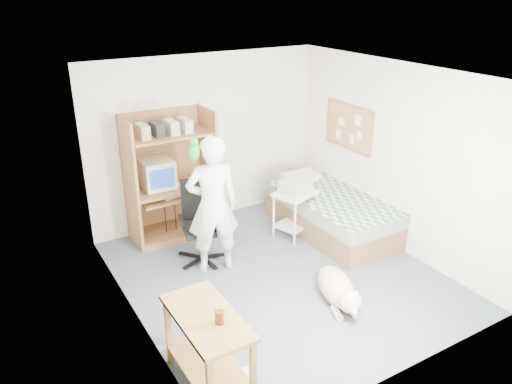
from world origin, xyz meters
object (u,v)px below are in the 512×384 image
Objects in this scene: dog at (338,289)px; bed at (331,214)px; computer_hutch at (171,181)px; side_desk at (208,339)px; person at (213,205)px; printer_cart at (295,207)px; office_chair at (201,233)px.

bed is at bearing 73.50° from dog.
side_desk is at bearing -106.14° from computer_hutch.
computer_hutch reaches higher than dog.
computer_hutch is 0.89× the size of bed.
side_desk is 0.93× the size of dog.
dog is (0.88, -1.39, -0.70)m from person.
bed reaches higher than dog.
printer_cart reaches higher than bed.
dog is at bearing -69.41° from computer_hutch.
office_chair reaches higher than printer_cart.
office_chair reaches higher than bed.
person is at bearing 141.49° from dog.
office_chair is at bearing 66.63° from side_desk.
office_chair is (-1.95, 0.26, 0.09)m from bed.
computer_hutch reaches higher than bed.
person reaches higher than dog.
side_desk reaches higher than bed.
printer_cart is at bearing 10.95° from office_chair.
office_chair reaches higher than dog.
office_chair is at bearing 137.55° from dog.
computer_hutch reaches higher than side_desk.
side_desk is at bearing -99.56° from office_chair.
person is (0.09, -1.16, 0.06)m from computer_hutch.
person reaches higher than side_desk.
dog is at bearing -125.85° from bed.
side_desk is at bearing -148.84° from dog.
office_chair is at bearing -86.73° from computer_hutch.
side_desk is 3.08m from printer_cart.
side_desk is 0.57× the size of person.
office_chair is 1.59× the size of printer_cart.
printer_cart is (1.49, -0.93, -0.38)m from computer_hutch.
dog is at bearing -47.98° from office_chair.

